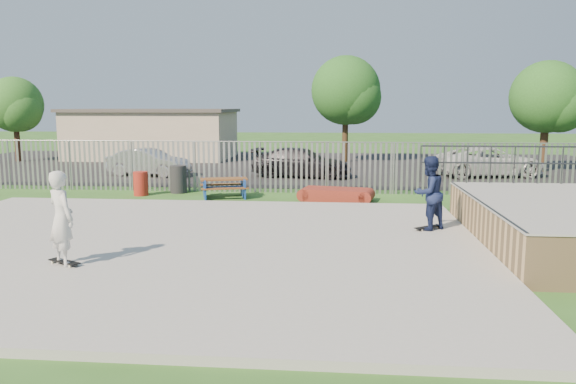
# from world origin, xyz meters

# --- Properties ---
(ground) EXTENTS (120.00, 120.00, 0.00)m
(ground) POSITION_xyz_m (0.00, 0.00, 0.00)
(ground) COLOR #2F5D1F
(ground) RESTS_ON ground
(concrete_slab) EXTENTS (15.00, 12.00, 0.15)m
(concrete_slab) POSITION_xyz_m (0.00, 0.00, 0.07)
(concrete_slab) COLOR #A2A29C
(concrete_slab) RESTS_ON ground
(quarter_pipe) EXTENTS (5.50, 7.05, 2.19)m
(quarter_pipe) POSITION_xyz_m (9.50, 1.04, 0.56)
(quarter_pipe) COLOR tan
(quarter_pipe) RESTS_ON ground
(fence) EXTENTS (26.04, 16.02, 2.00)m
(fence) POSITION_xyz_m (1.00, 4.59, 1.00)
(fence) COLOR gray
(fence) RESTS_ON ground
(picnic_table) EXTENTS (2.04, 1.84, 0.73)m
(picnic_table) POSITION_xyz_m (-0.16, 7.58, 0.37)
(picnic_table) COLOR brown
(picnic_table) RESTS_ON ground
(funbox) EXTENTS (2.39, 1.51, 0.44)m
(funbox) POSITION_xyz_m (4.01, 7.24, 0.22)
(funbox) COLOR maroon
(funbox) RESTS_ON ground
(trash_bin_red) EXTENTS (0.55, 0.55, 0.91)m
(trash_bin_red) POSITION_xyz_m (-3.42, 7.79, 0.46)
(trash_bin_red) COLOR maroon
(trash_bin_red) RESTS_ON ground
(trash_bin_grey) EXTENTS (0.65, 0.65, 1.08)m
(trash_bin_grey) POSITION_xyz_m (-2.18, 8.57, 0.54)
(trash_bin_grey) COLOR #232426
(trash_bin_grey) RESTS_ON ground
(parking_lot) EXTENTS (40.00, 18.00, 0.02)m
(parking_lot) POSITION_xyz_m (0.00, 19.00, 0.01)
(parking_lot) COLOR black
(parking_lot) RESTS_ON ground
(car_silver) EXTENTS (4.19, 2.11, 1.32)m
(car_silver) POSITION_xyz_m (-5.12, 13.66, 0.68)
(car_silver) COLOR silver
(car_silver) RESTS_ON parking_lot
(car_dark) EXTENTS (5.00, 2.63, 1.38)m
(car_dark) POSITION_xyz_m (2.31, 13.86, 0.71)
(car_dark) COLOR black
(car_dark) RESTS_ON parking_lot
(car_white) EXTENTS (5.45, 3.18, 1.42)m
(car_white) POSITION_xyz_m (11.35, 14.94, 0.73)
(car_white) COLOR silver
(car_white) RESTS_ON parking_lot
(building) EXTENTS (10.40, 6.40, 3.20)m
(building) POSITION_xyz_m (-8.00, 23.00, 1.61)
(building) COLOR beige
(building) RESTS_ON ground
(tree_left) EXTENTS (3.34, 3.34, 5.15)m
(tree_left) POSITION_xyz_m (-15.54, 19.95, 3.46)
(tree_left) COLOR #45291B
(tree_left) RESTS_ON ground
(tree_mid) EXTENTS (4.13, 4.13, 6.38)m
(tree_mid) POSITION_xyz_m (4.45, 21.53, 4.29)
(tree_mid) COLOR #47331C
(tree_mid) RESTS_ON ground
(tree_right) EXTENTS (3.69, 3.69, 5.69)m
(tree_right) POSITION_xyz_m (14.65, 17.37, 3.82)
(tree_right) COLOR #462F1C
(tree_right) RESTS_ON ground
(skateboard_a) EXTENTS (0.75, 0.65, 0.08)m
(skateboard_a) POSITION_xyz_m (6.44, 2.00, 0.19)
(skateboard_a) COLOR black
(skateboard_a) RESTS_ON concrete_slab
(skateboard_b) EXTENTS (0.80, 0.54, 0.08)m
(skateboard_b) POSITION_xyz_m (-1.51, -2.06, 0.19)
(skateboard_b) COLOR black
(skateboard_b) RESTS_ON concrete_slab
(skater_navy) EXTENTS (1.20, 1.16, 1.95)m
(skater_navy) POSITION_xyz_m (6.44, 2.00, 1.12)
(skater_navy) COLOR #161F45
(skater_navy) RESTS_ON concrete_slab
(skater_white) EXTENTS (0.85, 0.80, 1.95)m
(skater_white) POSITION_xyz_m (-1.51, -2.06, 1.12)
(skater_white) COLOR silver
(skater_white) RESTS_ON concrete_slab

